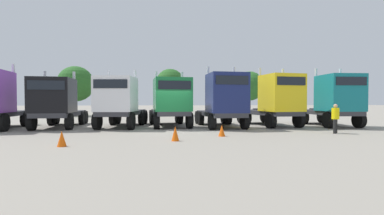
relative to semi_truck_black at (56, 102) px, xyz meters
name	(u,v)px	position (x,y,z in m)	size (l,w,h in m)	color
ground	(172,131)	(7.75, -2.28, -1.77)	(200.00, 200.00, 0.00)	gray
semi_truck_black	(56,102)	(0.00, 0.00, 0.00)	(3.06, 6.26, 3.93)	#333338
semi_truck_white	(119,101)	(4.16, -0.16, 0.05)	(3.17, 5.94, 4.03)	#333338
semi_truck_green	(171,102)	(7.70, 0.06, 0.02)	(3.21, 6.28, 3.99)	#333338
semi_truck_navy	(224,100)	(11.31, -0.89, 0.13)	(2.94, 6.06, 4.27)	#333338
semi_truck_yellow	(276,100)	(15.29, -0.33, 0.14)	(3.33, 6.23, 4.28)	#333338
semi_truck_teal	(334,100)	(19.42, -0.82, 0.16)	(2.66, 5.75, 4.27)	#333338
visitor_in_hivis	(335,116)	(16.95, -4.57, -0.80)	(0.57, 0.57, 1.68)	black
traffic_cone_near	(62,139)	(3.13, -7.54, -1.45)	(0.36, 0.36, 0.64)	#F2590C
traffic_cone_mid	(175,134)	(7.76, -6.51, -1.43)	(0.36, 0.36, 0.68)	#F2590C
traffic_cone_far	(222,131)	(10.24, -5.13, -1.48)	(0.36, 0.36, 0.59)	#F2590C
oak_far_left	(76,84)	(-3.68, 15.41, 2.20)	(4.37, 4.37, 6.17)	#4C3823
oak_far_centre	(170,83)	(7.98, 15.25, 2.34)	(3.65, 3.65, 5.96)	#4C3823
oak_far_right	(249,86)	(18.99, 17.09, 2.15)	(4.06, 4.06, 5.97)	#4C3823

